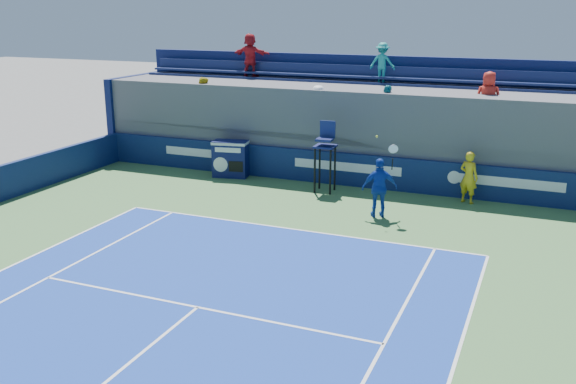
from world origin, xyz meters
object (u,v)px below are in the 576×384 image
at_px(match_clock, 231,158).
at_px(ball_person, 469,177).
at_px(umpire_chair, 325,149).
at_px(tennis_player, 380,188).

bearing_deg(match_clock, ball_person, -0.27).
bearing_deg(umpire_chair, ball_person, 5.97).
bearing_deg(tennis_player, umpire_chair, 140.47).
relative_size(umpire_chair, tennis_player, 0.96).
bearing_deg(match_clock, umpire_chair, -7.78).
bearing_deg(ball_person, match_clock, 21.00).
distance_m(umpire_chair, tennis_player, 3.27).
height_order(ball_person, umpire_chair, umpire_chair).
bearing_deg(umpire_chair, match_clock, 172.22).
height_order(match_clock, umpire_chair, umpire_chair).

